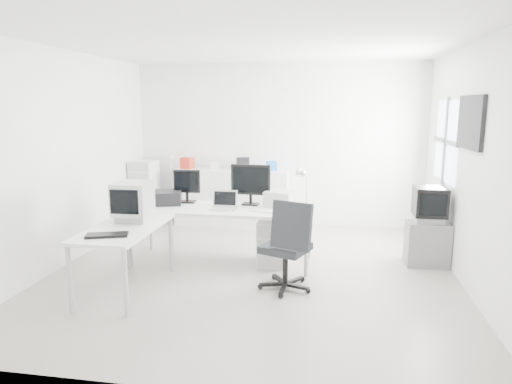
% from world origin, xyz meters
% --- Properties ---
extents(floor, '(5.00, 5.00, 0.01)m').
position_xyz_m(floor, '(0.00, 0.00, 0.00)').
color(floor, beige).
rests_on(floor, ground).
extents(ceiling, '(5.00, 5.00, 0.01)m').
position_xyz_m(ceiling, '(0.00, 0.00, 2.80)').
color(ceiling, white).
rests_on(ceiling, back_wall).
extents(back_wall, '(5.00, 0.02, 2.80)m').
position_xyz_m(back_wall, '(0.00, 2.50, 1.40)').
color(back_wall, white).
rests_on(back_wall, floor).
extents(left_wall, '(0.02, 5.00, 2.80)m').
position_xyz_m(left_wall, '(-2.50, 0.00, 1.40)').
color(left_wall, white).
rests_on(left_wall, floor).
extents(right_wall, '(0.02, 5.00, 2.80)m').
position_xyz_m(right_wall, '(2.50, 0.00, 1.40)').
color(right_wall, white).
rests_on(right_wall, floor).
extents(window, '(0.02, 1.20, 1.10)m').
position_xyz_m(window, '(2.48, 1.20, 1.60)').
color(window, white).
rests_on(window, right_wall).
extents(wall_picture, '(0.04, 0.90, 0.60)m').
position_xyz_m(wall_picture, '(2.47, 0.10, 1.90)').
color(wall_picture, black).
rests_on(wall_picture, right_wall).
extents(main_desk, '(2.40, 0.80, 0.75)m').
position_xyz_m(main_desk, '(-0.49, 0.31, 0.38)').
color(main_desk, white).
rests_on(main_desk, floor).
extents(side_desk, '(0.70, 1.40, 0.75)m').
position_xyz_m(side_desk, '(-1.34, -0.79, 0.38)').
color(side_desk, white).
rests_on(side_desk, floor).
extents(drawer_pedestal, '(0.40, 0.50, 0.60)m').
position_xyz_m(drawer_pedestal, '(0.21, 0.36, 0.30)').
color(drawer_pedestal, white).
rests_on(drawer_pedestal, floor).
extents(inkjet_printer, '(0.59, 0.51, 0.18)m').
position_xyz_m(inkjet_printer, '(-1.34, 0.41, 0.84)').
color(inkjet_printer, black).
rests_on(inkjet_printer, main_desk).
extents(lcd_monitor_small, '(0.39, 0.24, 0.47)m').
position_xyz_m(lcd_monitor_small, '(-1.04, 0.56, 0.98)').
color(lcd_monitor_small, black).
rests_on(lcd_monitor_small, main_desk).
extents(lcd_monitor_large, '(0.55, 0.25, 0.56)m').
position_xyz_m(lcd_monitor_large, '(-0.14, 0.56, 1.03)').
color(lcd_monitor_large, black).
rests_on(lcd_monitor_large, main_desk).
extents(laptop, '(0.37, 0.38, 0.25)m').
position_xyz_m(laptop, '(-0.44, 0.21, 0.87)').
color(laptop, '#B7B7BA').
rests_on(laptop, main_desk).
extents(white_keyboard, '(0.44, 0.23, 0.02)m').
position_xyz_m(white_keyboard, '(0.16, 0.16, 0.76)').
color(white_keyboard, white).
rests_on(white_keyboard, main_desk).
extents(white_mouse, '(0.07, 0.07, 0.07)m').
position_xyz_m(white_mouse, '(0.46, 0.21, 0.78)').
color(white_mouse, white).
rests_on(white_mouse, main_desk).
extents(laser_printer, '(0.42, 0.38, 0.21)m').
position_xyz_m(laser_printer, '(0.26, 0.53, 0.85)').
color(laser_printer, '#A8A8A8').
rests_on(laser_printer, main_desk).
extents(desk_lamp, '(0.18, 0.18, 0.51)m').
position_xyz_m(desk_lamp, '(0.61, 0.61, 1.01)').
color(desk_lamp, silver).
rests_on(desk_lamp, main_desk).
extents(crt_monitor, '(0.43, 0.43, 0.47)m').
position_xyz_m(crt_monitor, '(-1.34, -0.54, 0.99)').
color(crt_monitor, '#B7B7BA').
rests_on(crt_monitor, side_desk).
extents(black_keyboard, '(0.45, 0.30, 0.03)m').
position_xyz_m(black_keyboard, '(-1.34, -1.19, 0.76)').
color(black_keyboard, black).
rests_on(black_keyboard, side_desk).
extents(office_chair, '(0.81, 0.81, 1.08)m').
position_xyz_m(office_chair, '(0.45, -0.45, 0.54)').
color(office_chair, '#25282A').
rests_on(office_chair, floor).
extents(tv_cabinet, '(0.53, 0.44, 0.58)m').
position_xyz_m(tv_cabinet, '(2.22, 0.68, 0.29)').
color(tv_cabinet, slate).
rests_on(tv_cabinet, floor).
extents(crt_tv, '(0.50, 0.48, 0.45)m').
position_xyz_m(crt_tv, '(2.22, 0.68, 0.81)').
color(crt_tv, black).
rests_on(crt_tv, tv_cabinet).
extents(sideboard, '(1.97, 0.49, 0.99)m').
position_xyz_m(sideboard, '(-0.77, 2.24, 0.49)').
color(sideboard, white).
rests_on(sideboard, floor).
extents(clutter_box_a, '(0.23, 0.21, 0.20)m').
position_xyz_m(clutter_box_a, '(-1.57, 2.24, 1.08)').
color(clutter_box_a, red).
rests_on(clutter_box_a, sideboard).
extents(clutter_box_b, '(0.14, 0.12, 0.13)m').
position_xyz_m(clutter_box_b, '(-1.07, 2.24, 1.05)').
color(clutter_box_b, white).
rests_on(clutter_box_b, sideboard).
extents(clutter_box_c, '(0.24, 0.23, 0.22)m').
position_xyz_m(clutter_box_c, '(-0.57, 2.24, 1.10)').
color(clutter_box_c, black).
rests_on(clutter_box_c, sideboard).
extents(clutter_box_d, '(0.20, 0.19, 0.16)m').
position_xyz_m(clutter_box_d, '(-0.07, 2.24, 1.07)').
color(clutter_box_d, blue).
rests_on(clutter_box_d, sideboard).
extents(clutter_bottle, '(0.07, 0.07, 0.22)m').
position_xyz_m(clutter_bottle, '(-1.87, 2.28, 1.10)').
color(clutter_bottle, white).
rests_on(clutter_bottle, sideboard).
extents(filing_cabinet, '(0.40, 0.47, 1.13)m').
position_xyz_m(filing_cabinet, '(-2.28, 1.99, 0.57)').
color(filing_cabinet, white).
rests_on(filing_cabinet, floor).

